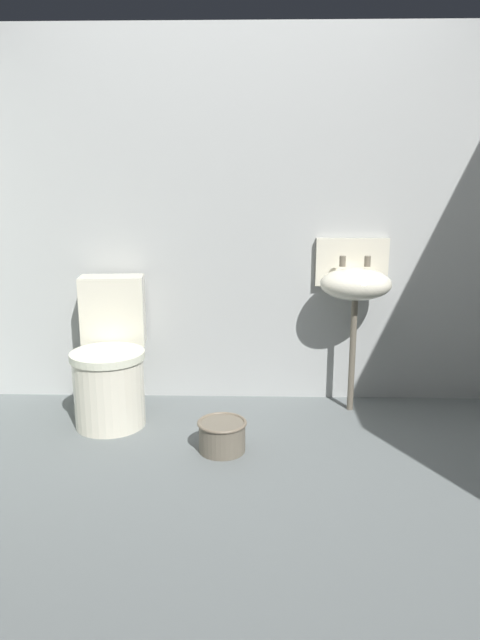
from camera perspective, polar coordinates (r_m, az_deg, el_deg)
The scene contains 5 objects.
ground_plane at distance 2.66m, azimuth -0.15°, elevation -17.18°, with size 3.56×2.64×0.08m, color slate.
wall_back at distance 3.45m, azimuth 0.36°, elevation 9.63°, with size 3.56×0.10×2.15m, color #AEB1AF.
toilet_near_wall at distance 3.31m, azimuth -12.63°, elevation -4.26°, with size 0.44×0.63×0.78m.
sink at distance 3.33m, azimuth 11.25°, elevation 3.65°, with size 0.42×0.35×0.99m.
bucket at distance 2.94m, azimuth -1.77°, elevation -11.26°, with size 0.25×0.25×0.16m.
Camera 1 is at (0.06, -2.28, 1.33)m, focal length 32.53 mm.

